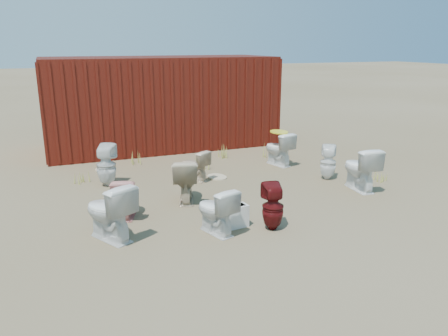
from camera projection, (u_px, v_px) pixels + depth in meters
name	position (u px, v px, depth m)	size (l,w,h in m)	color
ground	(237.00, 207.00, 7.56)	(100.00, 100.00, 0.00)	brown
shipping_container	(161.00, 102.00, 11.86)	(6.00, 2.40, 2.40)	#490D0C
toilet_front_a	(109.00, 212.00, 6.22)	(0.47, 0.83, 0.85)	silver
toilet_front_pink	(126.00, 197.00, 7.07)	(0.38, 0.66, 0.67)	tan
toilet_front_c	(216.00, 210.00, 6.44)	(0.40, 0.70, 0.72)	white
toilet_front_maroon	(273.00, 207.00, 6.58)	(0.33, 0.33, 0.72)	#560E0F
toilet_front_e	(360.00, 168.00, 8.37)	(0.47, 0.83, 0.85)	white
toilet_back_a	(106.00, 165.00, 8.61)	(0.38, 0.39, 0.84)	white
toilet_back_beige_left	(195.00, 165.00, 8.96)	(0.36, 0.63, 0.64)	beige
toilet_back_beige_right	(185.00, 180.00, 7.75)	(0.44, 0.78, 0.79)	#C1AE8D
toilet_back_yellowlid	(278.00, 149.00, 10.10)	(0.43, 0.76, 0.77)	white
toilet_back_e	(328.00, 162.00, 9.05)	(0.32, 0.33, 0.72)	white
yellow_lid	(279.00, 132.00, 9.99)	(0.39, 0.49, 0.03)	yellow
loose_tank	(232.00, 217.00, 6.68)	(0.50, 0.20, 0.35)	silver
loose_lid_near	(217.00, 177.00, 9.24)	(0.38, 0.49, 0.02)	beige
loose_lid_far	(104.00, 170.00, 9.76)	(0.36, 0.47, 0.02)	beige
weed_clump_a	(83.00, 175.00, 8.94)	(0.36, 0.36, 0.27)	#9FA040
weed_clump_b	(203.00, 162.00, 9.82)	(0.32, 0.32, 0.31)	#9FA040
weed_clump_c	(270.00, 151.00, 10.79)	(0.36, 0.36, 0.34)	#9FA040
weed_clump_d	(137.00, 158.00, 10.26)	(0.30, 0.30, 0.29)	#9FA040
weed_clump_e	(221.00, 151.00, 10.85)	(0.34, 0.34, 0.32)	#9FA040
weed_clump_f	(380.00, 176.00, 9.00)	(0.28, 0.28, 0.21)	#9FA040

